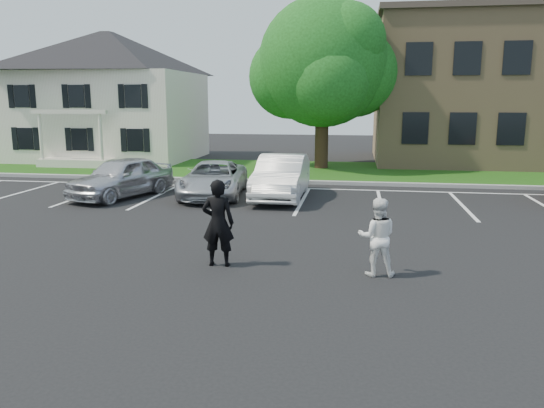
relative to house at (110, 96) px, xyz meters
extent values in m
plane|color=black|center=(13.00, -19.97, -3.83)|extent=(90.00, 90.00, 0.00)
cube|color=gray|center=(13.00, -7.97, -3.75)|extent=(40.00, 0.30, 0.15)
cube|color=#204F0F|center=(13.00, -3.97, -3.79)|extent=(44.00, 8.00, 0.08)
cube|color=silver|center=(1.80, -11.97, -3.82)|extent=(0.12, 5.20, 0.01)
cube|color=silver|center=(4.60, -11.97, -3.82)|extent=(0.12, 5.20, 0.01)
cube|color=silver|center=(7.40, -11.97, -3.82)|extent=(0.12, 5.20, 0.01)
cube|color=silver|center=(10.20, -11.97, -3.82)|extent=(0.12, 5.20, 0.01)
cube|color=silver|center=(13.00, -11.97, -3.82)|extent=(0.12, 5.20, 0.01)
cube|color=silver|center=(15.80, -11.97, -3.82)|extent=(0.12, 5.20, 0.01)
cube|color=silver|center=(18.60, -11.97, -3.82)|extent=(0.12, 5.20, 0.01)
cube|color=silver|center=(14.40, -9.27, -3.82)|extent=(34.00, 0.12, 0.01)
cube|color=beige|center=(0.00, 0.03, -1.23)|extent=(10.00, 8.00, 5.20)
pyramid|color=black|center=(0.00, 0.03, 2.57)|extent=(10.30, 8.24, 2.40)
cube|color=beige|center=(0.00, -4.27, -3.58)|extent=(4.00, 1.60, 0.50)
cylinder|color=beige|center=(-1.70, -4.87, -2.48)|extent=(0.18, 0.18, 2.70)
cylinder|color=beige|center=(1.70, -4.87, -2.48)|extent=(0.18, 0.18, 2.70)
cube|color=beige|center=(0.00, -4.87, -0.83)|extent=(4.20, 0.25, 0.20)
cube|color=black|center=(0.00, -3.99, -2.33)|extent=(0.90, 0.06, 1.20)
cube|color=black|center=(0.00, -3.99, -0.03)|extent=(0.90, 0.06, 1.20)
cube|color=black|center=(-0.65, -3.99, -2.33)|extent=(0.32, 0.05, 1.25)
cube|color=black|center=(0.65, -3.99, -2.33)|extent=(0.32, 0.05, 1.25)
cube|color=black|center=(17.80, -3.00, -1.63)|extent=(1.30, 0.06, 1.60)
cube|color=black|center=(17.80, -3.00, 1.77)|extent=(1.30, 0.06, 1.60)
cube|color=black|center=(20.10, -3.00, -1.63)|extent=(1.30, 0.06, 1.60)
cube|color=black|center=(20.10, -3.00, 1.77)|extent=(1.30, 0.06, 1.60)
cube|color=black|center=(22.40, -3.00, -1.63)|extent=(1.30, 0.06, 1.60)
cube|color=black|center=(22.40, -3.00, 1.77)|extent=(1.30, 0.06, 1.60)
cylinder|color=black|center=(13.06, -2.89, -2.23)|extent=(0.70, 0.70, 3.20)
sphere|color=#184813|center=(13.06, -2.89, 1.67)|extent=(6.60, 6.60, 6.60)
sphere|color=#184813|center=(14.66, -2.19, 1.17)|extent=(4.60, 4.60, 4.60)
sphere|color=#184813|center=(11.36, -2.49, 0.97)|extent=(4.40, 4.40, 4.40)
sphere|color=#184813|center=(13.46, -4.39, 0.77)|extent=(4.00, 4.00, 4.00)
sphere|color=#184813|center=(12.46, -1.29, 1.97)|extent=(4.20, 4.20, 4.20)
sphere|color=#184813|center=(14.26, -3.79, 2.57)|extent=(3.80, 3.80, 3.80)
imported|color=black|center=(11.94, -19.88, -2.86)|extent=(0.73, 0.51, 1.94)
imported|color=white|center=(15.38, -19.99, -3.01)|extent=(0.82, 0.65, 1.65)
imported|color=silver|center=(6.19, -12.27, -3.07)|extent=(3.19, 4.81, 1.52)
imported|color=#B7B9BF|center=(9.56, -11.57, -3.17)|extent=(2.66, 4.94, 1.32)
imported|color=white|center=(12.16, -11.51, -3.03)|extent=(1.70, 4.85, 1.60)
camera|label=1|loc=(14.90, -30.86, -0.20)|focal=35.00mm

